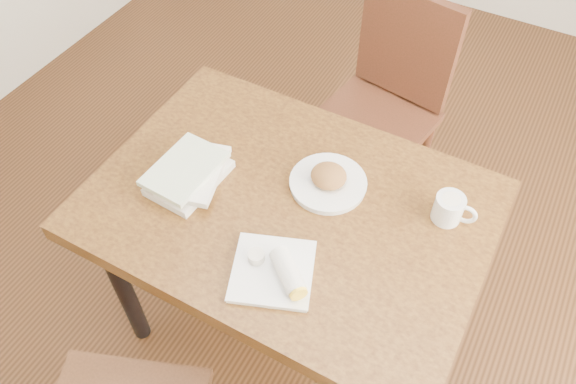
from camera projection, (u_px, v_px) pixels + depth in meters
The scene contains 7 objects.
ground at pixel (288, 322), 2.21m from camera, with size 4.00×5.00×0.01m, color #472814.
table at pixel (288, 221), 1.70m from camera, with size 1.15×0.82×0.75m.
chair_far at pixel (386, 97), 2.23m from camera, with size 0.48×0.48×0.95m.
plate_scone at pixel (328, 181), 1.65m from camera, with size 0.23×0.23×0.07m.
coffee_mug at pixel (450, 208), 1.56m from camera, with size 0.12×0.08×0.08m.
plate_burrito at pixel (277, 271), 1.46m from camera, with size 0.27×0.27×0.07m.
book_stack at pixel (190, 173), 1.66m from camera, with size 0.22×0.27×0.06m.
Camera 1 is at (0.49, -0.89, 2.03)m, focal length 35.00 mm.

